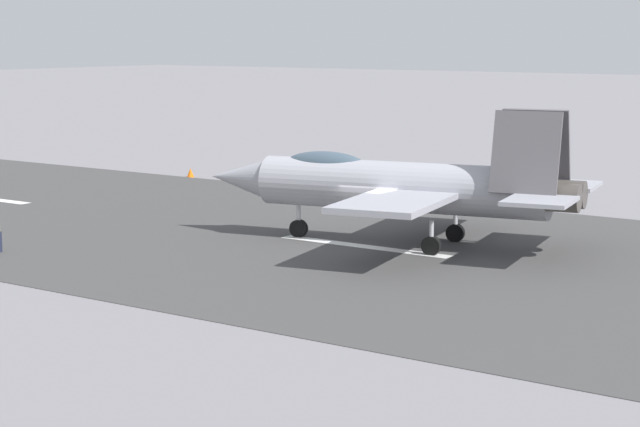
{
  "coord_description": "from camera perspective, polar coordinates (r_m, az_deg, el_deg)",
  "views": [
    {
      "loc": [
        -24.98,
        38.6,
        8.59
      ],
      "look_at": [
        -1.37,
        5.33,
        2.2
      ],
      "focal_mm": 64.52,
      "sensor_mm": 36.0,
      "label": 1
    }
  ],
  "objects": [
    {
      "name": "ground_plane",
      "position": [
        46.78,
        2.41,
        -1.69
      ],
      "size": [
        400.0,
        400.0,
        0.0
      ],
      "primitive_type": "plane",
      "color": "slate"
    },
    {
      "name": "runway_strip",
      "position": [
        46.76,
        2.42,
        -1.68
      ],
      "size": [
        240.0,
        26.0,
        0.02
      ],
      "color": "#414040",
      "rests_on": "ground"
    },
    {
      "name": "fighter_jet",
      "position": [
        46.97,
        3.98,
        1.42
      ],
      "size": [
        16.87,
        13.65,
        5.69
      ],
      "color": "#9F9FA9",
      "rests_on": "ground"
    },
    {
      "name": "marker_cone_mid",
      "position": [
        61.1,
        4.15,
        1.06
      ],
      "size": [
        0.44,
        0.44,
        0.55
      ],
      "primitive_type": "cone",
      "color": "orange",
      "rests_on": "ground"
    },
    {
      "name": "marker_cone_far",
      "position": [
        70.01,
        -6.44,
        2.03
      ],
      "size": [
        0.44,
        0.44,
        0.55
      ],
      "primitive_type": "cone",
      "color": "orange",
      "rests_on": "ground"
    }
  ]
}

